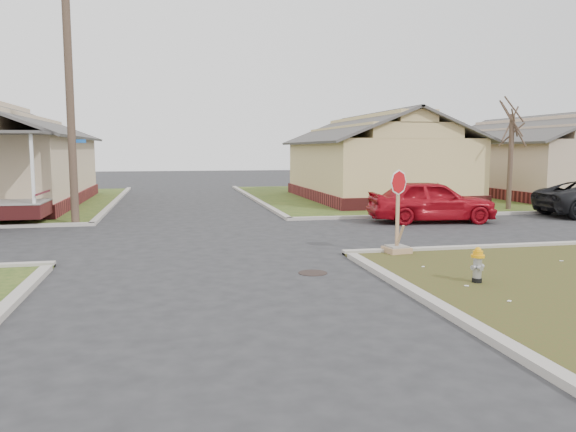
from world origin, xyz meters
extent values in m
plane|color=#262628|center=(0.00, 0.00, 0.00)|extent=(120.00, 120.00, 0.00)
cube|color=#2E4619|center=(22.00, 18.00, 0.03)|extent=(37.00, 19.00, 0.05)
cylinder|color=black|center=(2.20, -0.50, 0.01)|extent=(0.64, 0.64, 0.01)
cube|color=maroon|center=(10.00, 16.50, 0.30)|extent=(7.20, 11.20, 0.60)
cube|color=#DBC680|center=(10.00, 16.50, 1.90)|extent=(7.00, 11.00, 2.60)
cube|color=maroon|center=(20.00, 16.50, 0.30)|extent=(7.20, 11.20, 0.60)
cube|color=#CAAE92|center=(20.00, 16.50, 1.90)|extent=(7.00, 11.00, 2.60)
cylinder|color=#3C2D22|center=(-4.20, 8.90, 4.50)|extent=(0.28, 0.28, 9.00)
cylinder|color=#3C2D22|center=(14.00, 10.20, 2.15)|extent=(0.22, 0.22, 4.20)
cylinder|color=black|center=(5.17, -2.21, 0.09)|extent=(0.20, 0.20, 0.09)
cylinder|color=#A2A2A7|center=(5.17, -2.21, 0.35)|extent=(0.17, 0.17, 0.41)
sphere|color=#A2A2A7|center=(5.17, -2.21, 0.55)|extent=(0.17, 0.17, 0.17)
cylinder|color=#EDA10C|center=(5.17, -2.21, 0.59)|extent=(0.27, 0.27, 0.05)
cylinder|color=#EDA10C|center=(5.17, -2.21, 0.65)|extent=(0.20, 0.20, 0.09)
sphere|color=#EDA10C|center=(5.17, -2.21, 0.70)|extent=(0.13, 0.13, 0.13)
cube|color=#A07D56|center=(4.89, 1.20, 0.12)|extent=(0.60, 0.60, 0.14)
cube|color=gray|center=(4.89, 1.20, 0.21)|extent=(0.48, 0.48, 0.04)
cube|color=#A07D56|center=(4.89, 1.20, 1.15)|extent=(0.09, 0.04, 2.02)
cylinder|color=#AB0B11|center=(4.89, 1.16, 1.88)|extent=(0.54, 0.24, 0.58)
cylinder|color=white|center=(4.89, 1.18, 1.88)|extent=(0.61, 0.27, 0.65)
imported|color=#A50B17|center=(8.70, 7.05, 0.80)|extent=(4.86, 2.42, 1.59)
camera|label=1|loc=(-0.83, -12.25, 2.72)|focal=35.00mm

